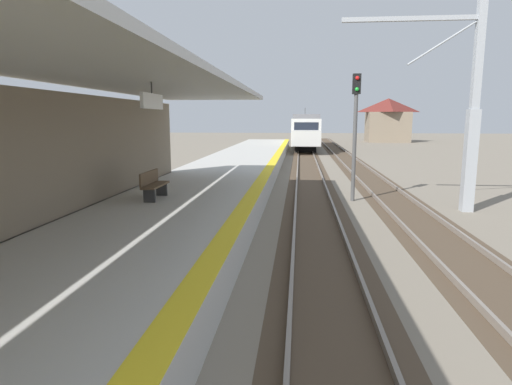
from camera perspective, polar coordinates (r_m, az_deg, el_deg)
The scene contains 9 objects.
station_platform at distance 15.15m, azimuth -8.95°, elevation -1.80°, with size 5.00×80.00×0.91m.
station_building_with_canopy at distance 9.99m, azimuth -28.46°, elevation 4.11°, with size 4.85×24.00×4.43m.
track_pair_nearest_platform at distance 18.67m, azimuth 7.44°, elevation -0.86°, with size 2.34×120.00×0.16m.
track_pair_middle at distance 19.09m, azimuth 17.70°, elevation -1.01°, with size 2.34×120.00×0.16m.
approaching_train at distance 51.47m, azimuth 6.43°, elevation 8.15°, with size 2.93×19.60×4.76m.
rail_signal_post at distance 18.53m, azimuth 12.82°, elevation 8.68°, with size 0.32×0.34×5.20m.
catenary_pylon_far_side at distance 17.70m, azimuth 25.60°, elevation 9.28°, with size 5.00×0.40×7.50m.
platform_bench at distance 14.19m, azimuth -13.26°, elevation 1.08°, with size 0.45×1.60×0.88m.
distant_trackside_house at distance 68.70m, azimuth 16.81°, elevation 9.12°, with size 6.60×5.28×6.40m.
Camera 1 is at (1.30, 1.64, 3.41)m, focal length 30.66 mm.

